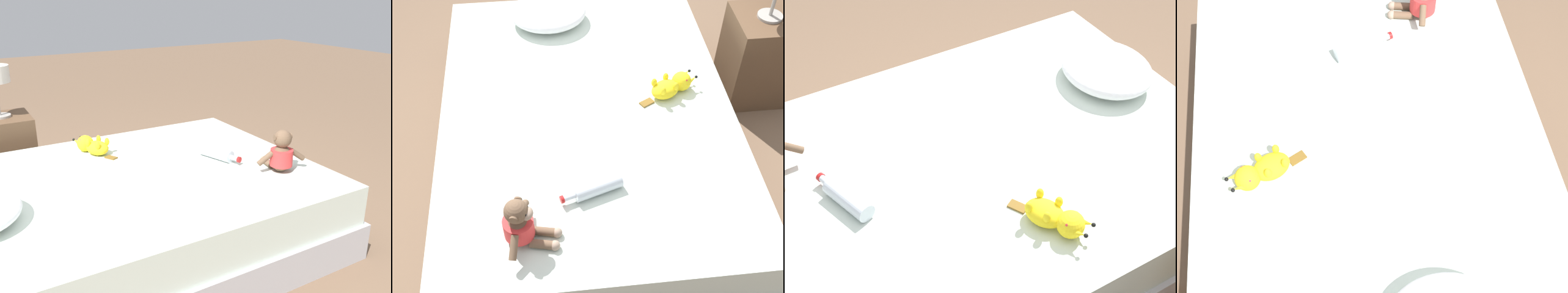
{
  "view_description": "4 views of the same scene",
  "coord_description": "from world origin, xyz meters",
  "views": [
    {
      "loc": [
        -2.0,
        0.76,
        1.35
      ],
      "look_at": [
        0.05,
        -0.44,
        0.49
      ],
      "focal_mm": 40.22,
      "sensor_mm": 36.0,
      "label": 1
    },
    {
      "loc": [
        -0.2,
        -1.91,
        2.23
      ],
      "look_at": [
        -0.03,
        -0.36,
        0.51
      ],
      "focal_mm": 48.15,
      "sensor_mm": 36.0,
      "label": 2
    },
    {
      "loc": [
        1.45,
        -0.84,
        2.04
      ],
      "look_at": [
        0.0,
        0.0,
        0.47
      ],
      "focal_mm": 53.79,
      "sensor_mm": 36.0,
      "label": 3
    },
    {
      "loc": [
        0.17,
        1.15,
        2.31
      ],
      "look_at": [
        0.0,
        0.0,
        0.47
      ],
      "focal_mm": 50.49,
      "sensor_mm": 36.0,
      "label": 4
    }
  ],
  "objects": [
    {
      "name": "ground_plane",
      "position": [
        0.0,
        0.0,
        0.0
      ],
      "size": [
        16.0,
        16.0,
        0.0
      ],
      "primitive_type": "plane",
      "color": "brown"
    },
    {
      "name": "bed",
      "position": [
        0.0,
        0.0,
        0.21
      ],
      "size": [
        1.49,
        2.05,
        0.42
      ],
      "color": "#B2B2B7",
      "rests_on": "ground_plane"
    },
    {
      "name": "pillow",
      "position": [
        -0.15,
        0.75,
        0.48
      ],
      "size": [
        0.46,
        0.42,
        0.13
      ],
      "color": "white",
      "rests_on": "bed"
    },
    {
      "name": "plush_monkey",
      "position": [
        -0.34,
        -0.75,
        0.52
      ],
      "size": [
        0.24,
        0.29,
        0.24
      ],
      "color": "brown",
      "rests_on": "bed"
    },
    {
      "name": "plush_yellow_creature",
      "position": [
        0.44,
        0.05,
        0.47
      ],
      "size": [
        0.32,
        0.2,
        0.1
      ],
      "color": "yellow",
      "rests_on": "bed"
    },
    {
      "name": "glass_bottle",
      "position": [
        -0.02,
        -0.55,
        0.45
      ],
      "size": [
        0.28,
        0.14,
        0.07
      ],
      "color": "silver",
      "rests_on": "bed"
    },
    {
      "name": "nightstand",
      "position": [
        1.08,
        0.47,
        0.27
      ],
      "size": [
        0.37,
        0.37,
        0.55
      ],
      "color": "brown",
      "rests_on": "ground_plane"
    }
  ]
}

